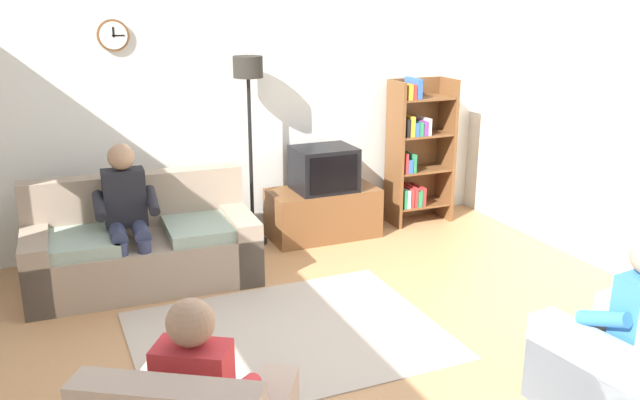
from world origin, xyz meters
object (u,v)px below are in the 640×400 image
tv_stand (323,213)px  tv (324,169)px  bookshelf (416,150)px  floor_lamp (249,99)px  person_on_couch (127,210)px  person_in_left_armchair (201,392)px  armchair_near_bookshelf (633,371)px  person_in_right_armchair (627,316)px  couch (142,248)px

tv_stand → tv: (0.00, -0.02, 0.47)m
bookshelf → floor_lamp: size_ratio=0.85×
person_on_couch → person_in_left_armchair: bearing=-90.9°
floor_lamp → armchair_near_bookshelf: size_ratio=1.91×
floor_lamp → person_on_couch: (-1.28, -0.66, -0.75)m
floor_lamp → person_in_right_armchair: 3.85m
floor_lamp → person_in_left_armchair: (-1.32, -3.36, -0.85)m
tv_stand → armchair_near_bookshelf: (0.43, -3.56, 0.04)m
tv → person_in_right_armchair: person_in_right_armchair is taller
couch → person_on_couch: 0.42m
floor_lamp → person_in_left_armchair: 3.71m
person_on_couch → tv: bearing=15.0°
person_in_right_armchair → bookshelf: bearing=78.9°
person_on_couch → person_in_right_armchair: person_on_couch is taller
person_on_couch → person_in_right_armchair: bearing=-50.2°
floor_lamp → person_on_couch: bearing=-152.7°
floor_lamp → person_in_right_armchair: (1.15, -3.57, -0.85)m
couch → person_on_couch: (-0.11, -0.11, 0.39)m
tv → armchair_near_bookshelf: tv is taller
tv_stand → bookshelf: size_ratio=0.70×
couch → tv: bearing=12.8°
person_in_left_armchair → person_on_couch: bearing=89.1°
tv_stand → couch: bearing=-166.5°
bookshelf → person_in_right_armchair: bearing=-101.1°
couch → bookshelf: size_ratio=1.23×
person_on_couch → person_in_right_armchair: (2.43, -2.91, -0.09)m
person_in_left_armchair → tv_stand: bearing=57.9°
person_in_right_armchair → person_on_couch: bearing=129.8°
couch → person_in_right_armchair: size_ratio=1.73×
bookshelf → person_in_left_armchair: bearing=-133.4°
armchair_near_bookshelf → person_in_left_armchair: (-2.48, 0.30, 0.32)m
person_in_left_armchair → bookshelf: bearing=46.6°
couch → floor_lamp: bearing=25.3°
bookshelf → floor_lamp: floor_lamp is taller
floor_lamp → armchair_near_bookshelf: floor_lamp is taller
bookshelf → armchair_near_bookshelf: 3.73m
person_on_couch → tv_stand: bearing=15.7°
couch → person_in_right_armchair: (2.31, -3.02, 0.29)m
bookshelf → couch: bearing=-170.1°
floor_lamp → person_in_right_armchair: size_ratio=1.65×
person_on_couch → person_in_left_armchair: 2.71m
tv → bookshelf: bookshelf is taller
tv → person_in_left_armchair: (-2.05, -3.24, -0.12)m
armchair_near_bookshelf → person_in_right_armchair: size_ratio=0.87×
tv → person_in_right_armchair: 3.48m
floor_lamp → person_in_left_armchair: size_ratio=1.65×
bookshelf → tv: bearing=-175.1°
couch → armchair_near_bookshelf: size_ratio=1.99×
tv → armchair_near_bookshelf: 3.59m
couch → bookshelf: bearing=9.9°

